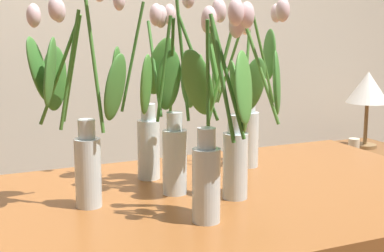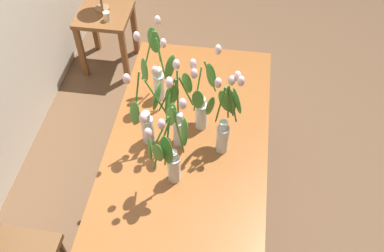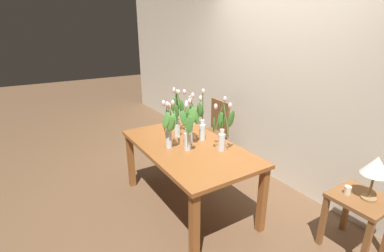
{
  "view_description": "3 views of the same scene",
  "coord_description": "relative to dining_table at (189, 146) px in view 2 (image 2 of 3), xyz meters",
  "views": [
    {
      "loc": [
        -0.65,
        -1.39,
        1.23
      ],
      "look_at": [
        0.01,
        0.07,
        0.92
      ],
      "focal_mm": 54.38,
      "sensor_mm": 36.0,
      "label": 1
    },
    {
      "loc": [
        -1.51,
        -0.23,
        2.63
      ],
      "look_at": [
        -0.04,
        -0.02,
        0.88
      ],
      "focal_mm": 39.78,
      "sensor_mm": 36.0,
      "label": 2
    },
    {
      "loc": [
        2.32,
        -1.4,
        1.93
      ],
      "look_at": [
        0.04,
        0.03,
        0.97
      ],
      "focal_mm": 26.02,
      "sensor_mm": 36.0,
      "label": 3
    }
  ],
  "objects": [
    {
      "name": "tulip_vase_1",
      "position": [
        -0.04,
        -0.19,
        0.31
      ],
      "size": [
        0.17,
        0.21,
        0.53
      ],
      "color": "silver",
      "rests_on": "dining_table"
    },
    {
      "name": "dining_table",
      "position": [
        0.0,
        0.0,
        0.0
      ],
      "size": [
        1.6,
        0.9,
        0.74
      ],
      "color": "brown",
      "rests_on": "ground"
    },
    {
      "name": "tulip_vase_2",
      "position": [
        0.28,
        0.23,
        0.3
      ],
      "size": [
        0.24,
        0.22,
        0.54
      ],
      "color": "silver",
      "rests_on": "dining_table"
    },
    {
      "name": "tulip_vase_4",
      "position": [
        -0.07,
        0.21,
        0.27
      ],
      "size": [
        0.18,
        0.24,
        0.56
      ],
      "color": "silver",
      "rests_on": "dining_table"
    },
    {
      "name": "side_table",
      "position": [
        1.37,
        0.92,
        -0.22
      ],
      "size": [
        0.44,
        0.44,
        0.55
      ],
      "color": "brown",
      "rests_on": "ground"
    },
    {
      "name": "ground_plane",
      "position": [
        0.0,
        0.0,
        -0.65
      ],
      "size": [
        18.0,
        18.0,
        0.0
      ],
      "primitive_type": "plane",
      "color": "brown"
    },
    {
      "name": "tulip_vase_3",
      "position": [
        -0.03,
        0.06,
        0.32
      ],
      "size": [
        0.25,
        0.22,
        0.57
      ],
      "color": "silver",
      "rests_on": "dining_table"
    },
    {
      "name": "tulip_vase_0",
      "position": [
        -0.31,
        0.05,
        0.33
      ],
      "size": [
        0.27,
        0.22,
        0.58
      ],
      "color": "silver",
      "rests_on": "dining_table"
    },
    {
      "name": "pillar_candle",
      "position": [
        1.27,
        0.86,
        -0.06
      ],
      "size": [
        0.06,
        0.06,
        0.07
      ],
      "primitive_type": "cylinder",
      "color": "beige",
      "rests_on": "side_table"
    },
    {
      "name": "tulip_vase_5",
      "position": [
        0.09,
        -0.06,
        0.27
      ],
      "size": [
        0.26,
        0.14,
        0.53
      ],
      "color": "silver",
      "rests_on": "dining_table"
    }
  ]
}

